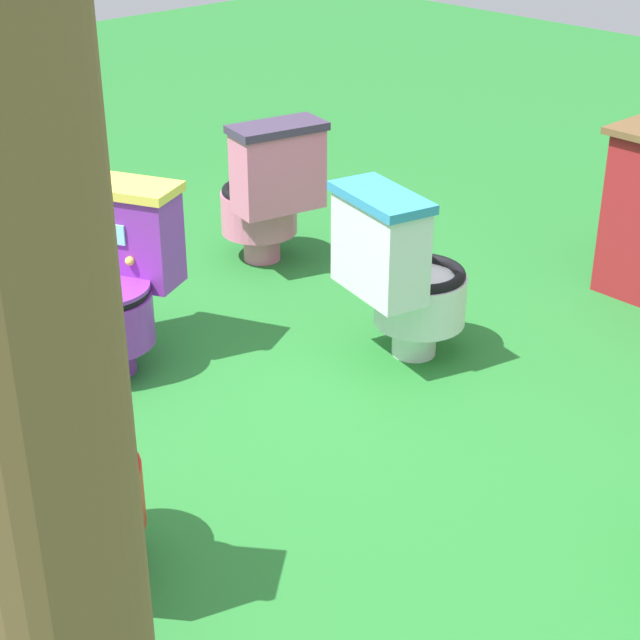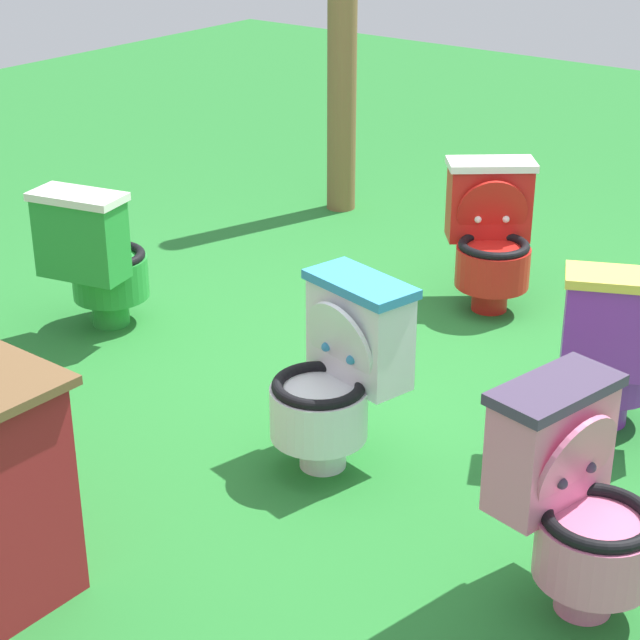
% 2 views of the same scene
% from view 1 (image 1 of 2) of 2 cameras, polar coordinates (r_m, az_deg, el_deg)
% --- Properties ---
extents(ground, '(14.00, 14.00, 0.00)m').
position_cam_1_polar(ground, '(3.76, -1.91, -5.84)').
color(ground, '#26752D').
extents(toilet_red, '(0.62, 0.64, 0.73)m').
position_cam_1_polar(toilet_red, '(2.93, -14.01, -8.52)').
color(toilet_red, red).
rests_on(toilet_red, ground).
extents(toilet_white, '(0.50, 0.57, 0.73)m').
position_cam_1_polar(toilet_white, '(4.05, 4.54, 2.58)').
color(toilet_white, white).
rests_on(toilet_white, ground).
extents(toilet_pink, '(0.56, 0.50, 0.73)m').
position_cam_1_polar(toilet_pink, '(4.92, -2.91, 7.10)').
color(toilet_pink, pink).
rests_on(toilet_pink, ground).
extents(toilet_purple, '(0.58, 0.62, 0.73)m').
position_cam_1_polar(toilet_purple, '(4.08, -11.23, 2.23)').
color(toilet_purple, purple).
rests_on(toilet_purple, ground).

